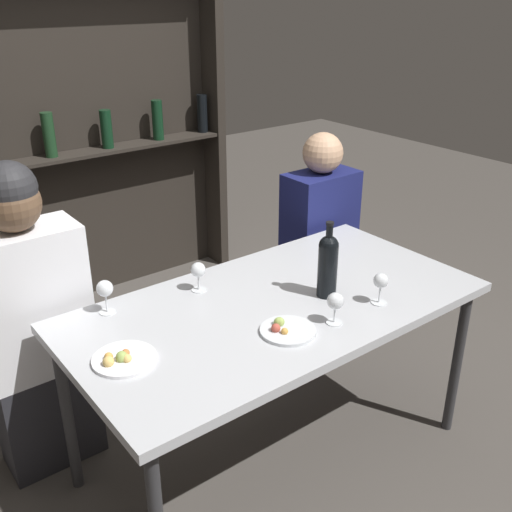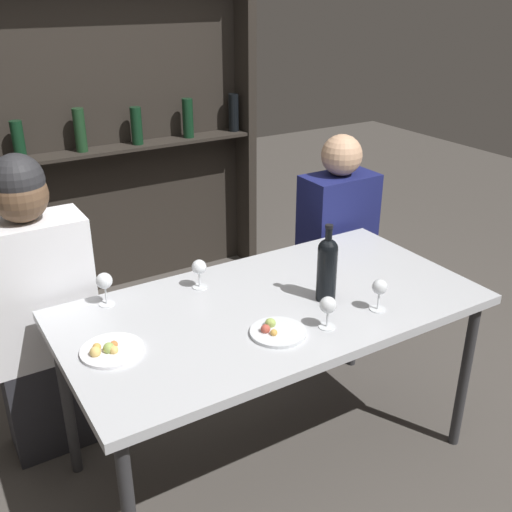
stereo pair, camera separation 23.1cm
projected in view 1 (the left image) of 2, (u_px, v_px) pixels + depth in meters
ground_plane at (273, 454)px, 2.60m from camera, size 10.00×10.00×0.00m
dining_table at (276, 315)px, 2.31m from camera, size 1.60×0.83×0.75m
wine_rack_wall at (74, 124)px, 3.47m from camera, size 1.94×0.21×2.20m
wine_bottle at (328, 263)px, 2.28m from camera, size 0.08×0.08×0.31m
wine_glass_0 at (105, 290)px, 2.17m from camera, size 0.06×0.06×0.13m
wine_glass_1 at (381, 282)px, 2.24m from camera, size 0.06×0.06×0.12m
wine_glass_2 at (335, 302)px, 2.11m from camera, size 0.06×0.06×0.12m
wine_glass_3 at (198, 271)px, 2.34m from camera, size 0.06×0.06×0.12m
food_plate_0 at (286, 329)px, 2.09m from camera, size 0.20×0.20×0.04m
food_plate_1 at (123, 359)px, 1.92m from camera, size 0.21×0.21×0.04m
seated_person_left at (34, 329)px, 2.33m from camera, size 0.43×0.22×1.30m
seated_person_right at (318, 249)px, 3.21m from camera, size 0.38×0.22×1.19m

